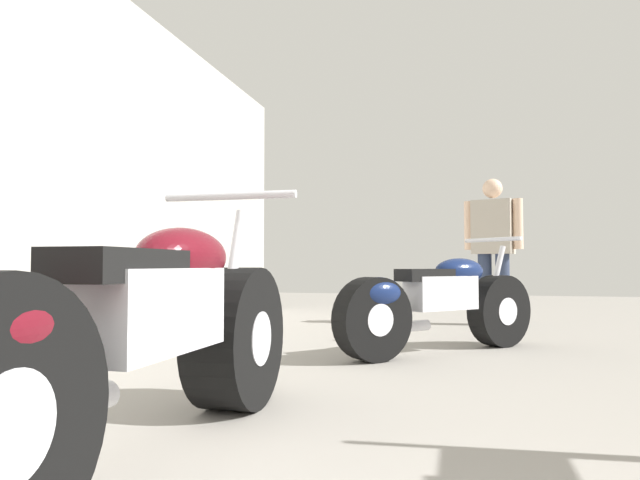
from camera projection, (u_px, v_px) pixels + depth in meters
ground_plane at (410, 364)px, 3.92m from camera, size 19.19×19.19×0.00m
garage_partition_left at (79, 155)px, 4.64m from camera, size 0.08×8.80×3.18m
motorcycle_maroon_cruiser at (144, 342)px, 1.94m from camera, size 0.66×2.21×1.03m
motorcycle_black_naked at (437, 303)px, 4.41m from camera, size 1.47×1.56×0.92m
mechanic_in_blue at (493, 242)px, 6.55m from camera, size 0.68×0.37×1.70m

